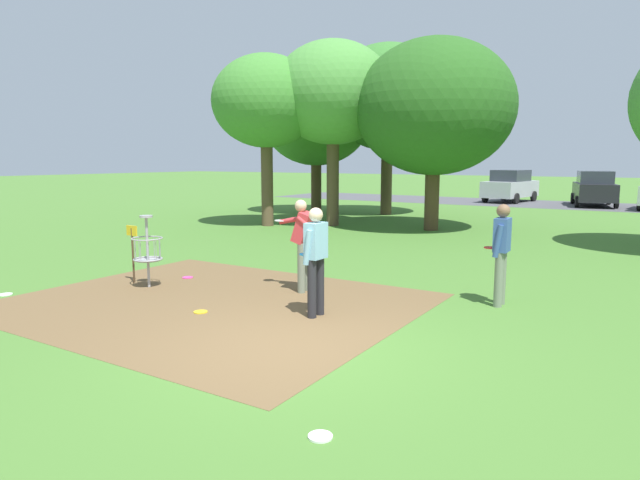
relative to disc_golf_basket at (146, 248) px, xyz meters
The scene contains 18 objects.
ground_plane 4.67m from the disc_golf_basket, 17.47° to the right, with size 160.00×160.00×0.00m, color #47752D.
dirt_tee_pad 2.06m from the disc_golf_basket, ahead, with size 6.69×5.56×0.01m, color brown.
disc_golf_basket is the anchor object (origin of this frame).
player_foreground_watching 3.06m from the disc_golf_basket, 24.66° to the left, with size 1.15×0.42×1.71m.
player_throwing 3.86m from the disc_golf_basket, ahead, with size 0.40×0.47×1.71m.
player_waiting_left 6.51m from the disc_golf_basket, 19.88° to the left, with size 0.40×0.47×1.71m.
frisbee_near_basket 1.23m from the disc_golf_basket, 85.22° to the left, with size 0.22×0.22×0.02m, color #E53D99.
frisbee_by_tee 2.57m from the disc_golf_basket, 132.24° to the right, with size 0.23×0.23×0.02m, color white.
frisbee_mid_grass 6.78m from the disc_golf_basket, 28.18° to the right, with size 0.22×0.22×0.02m, color white.
frisbee_scattered_a 2.43m from the disc_golf_basket, 20.08° to the right, with size 0.23×0.23×0.02m, color gold.
tree_near_left 16.14m from the disc_golf_basket, 98.19° to the left, with size 5.37×5.37×7.40m.
tree_near_right 15.80m from the disc_golf_basket, 110.23° to the left, with size 4.88×4.88×6.31m.
tree_mid_left 11.44m from the disc_golf_basket, 101.23° to the left, with size 4.36×4.36×6.67m.
tree_mid_right 11.78m from the disc_golf_basket, 82.28° to the left, with size 5.38×5.38×6.47m.
tree_far_center 10.72m from the disc_golf_basket, 114.12° to the left, with size 3.92×3.92×6.18m.
parking_lot_strip 25.60m from the disc_golf_basket, 80.11° to the left, with size 36.00×6.00×0.01m, color #4C4C51.
parked_car_leftmost 25.97m from the disc_golf_basket, 88.47° to the left, with size 2.47×4.44×1.84m.
parked_car_center_left 25.87m from the disc_golf_basket, 78.52° to the left, with size 2.64×4.48×1.84m.
Camera 1 is at (3.97, -5.67, 2.44)m, focal length 30.97 mm.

